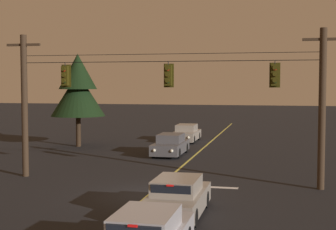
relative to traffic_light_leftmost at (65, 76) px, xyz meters
The scene contains 11 objects.
ground_plane 7.64m from the traffic_light_leftmost, 28.98° to the right, with size 180.00×180.00×0.00m, color black.
lane_centre_stripe 9.33m from the traffic_light_leftmost, 50.41° to the left, with size 0.14×60.00×0.01m, color #D1C64C.
stop_bar_paint 8.58m from the traffic_light_leftmost, ahead, with size 3.40×0.36×0.01m, color silver.
signal_span_assembly 5.16m from the traffic_light_leftmost, ahead, with size 16.20×0.32×7.15m.
traffic_light_leftmost is the anchor object (origin of this frame).
traffic_light_left_inner 5.21m from the traffic_light_leftmost, ahead, with size 0.48×0.41×1.22m.
traffic_light_centre 10.11m from the traffic_light_leftmost, ahead, with size 0.48×0.41×1.22m.
car_waiting_near_lane 9.96m from the traffic_light_leftmost, 39.99° to the right, with size 1.80×4.33×1.39m.
car_oncoming_lead 10.64m from the traffic_light_leftmost, 69.69° to the left, with size 1.80×4.42×1.39m.
car_oncoming_trailing 17.65m from the traffic_light_leftmost, 79.87° to the left, with size 1.80×4.42×1.39m.
tree_verge_near 12.65m from the traffic_light_leftmost, 110.03° to the left, with size 4.04×4.04×6.94m.
Camera 1 is at (5.29, -20.02, 4.70)m, focal length 52.97 mm.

